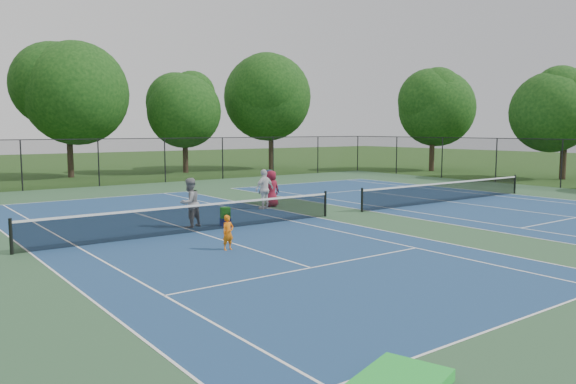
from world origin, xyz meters
TOP-DOWN VIEW (x-y plane):
  - ground at (0.00, 0.00)m, footprint 140.00×140.00m
  - court_pad at (0.00, 0.00)m, footprint 36.00×36.00m
  - tennis_court_left at (-7.00, 0.00)m, footprint 12.00×23.83m
  - tennis_court_right at (7.00, 0.00)m, footprint 12.00×23.83m
  - perimeter_fence at (0.00, 0.00)m, footprint 36.08×36.08m
  - tree_back_b at (-4.00, 26.00)m, footprint 7.60×7.60m
  - tree_back_c at (5.00, 25.00)m, footprint 6.00×6.00m
  - tree_back_d at (13.00, 24.00)m, footprint 7.80×7.80m
  - tree_side_e at (23.00, 14.00)m, footprint 6.60×6.60m
  - tree_side_f at (24.00, 3.00)m, footprint 5.80×5.80m
  - child_player at (-7.61, -3.20)m, footprint 0.41×0.29m
  - instructor at (-6.74, 1.01)m, footprint 1.08×0.96m
  - bystander_a at (-1.82, 3.33)m, footprint 1.13×0.63m
  - bystander_b at (-0.66, 4.63)m, footprint 1.17×0.80m
  - bystander_c at (-1.13, 3.77)m, footprint 0.83×0.54m
  - ball_crate at (-5.51, 0.54)m, footprint 0.44×0.38m
  - ball_hopper at (-5.51, 0.54)m, footprint 0.40×0.36m

SIDE VIEW (x-z plane):
  - ground at x=0.00m, z-range 0.00..0.00m
  - court_pad at x=0.00m, z-range 0.00..0.01m
  - tennis_court_left at x=-7.00m, z-range -0.44..0.63m
  - tennis_court_right at x=7.00m, z-range -0.44..0.63m
  - ball_crate at x=-5.51m, z-range 0.00..0.30m
  - ball_hopper at x=-5.51m, z-range 0.30..0.70m
  - child_player at x=-7.61m, z-range 0.00..1.07m
  - bystander_b at x=-0.66m, z-range 0.00..1.66m
  - bystander_c at x=-1.13m, z-range 0.00..1.70m
  - bystander_a at x=-1.82m, z-range 0.00..1.82m
  - instructor at x=-6.74m, z-range 0.00..1.84m
  - perimeter_fence at x=0.00m, z-range 0.09..3.11m
  - tree_side_f at x=24.00m, z-range 1.19..9.31m
  - tree_back_c at x=5.00m, z-range 1.28..9.68m
  - tree_side_e at x=23.00m, z-range 1.37..10.25m
  - tree_back_b at x=-4.00m, z-range 1.58..11.61m
  - tree_back_d at x=13.00m, z-range 1.64..12.01m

